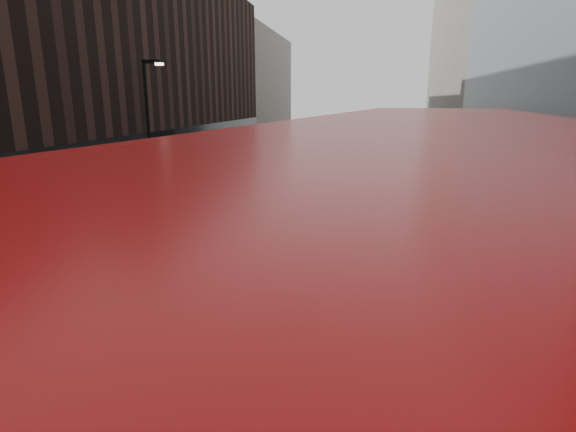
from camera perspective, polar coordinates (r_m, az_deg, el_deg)
The scene contains 11 objects.
sidewalk_right at distance 28.94m, azimuth 19.99°, elevation 3.30°, with size 3.00×80.00×0.15m, color slate.
sidewalk_left at distance 30.46m, azimuth -10.17°, elevation 4.47°, with size 2.00×80.00×0.15m, color slate.
building_victorian at distance 48.06m, azimuth 22.15°, elevation 18.74°, with size 6.50×24.00×21.00m.
building_left_mid at distance 36.01m, azimuth -13.24°, elevation 16.90°, with size 5.00×24.00×14.00m, color black.
building_left_far at distance 56.87m, azimuth -4.05°, elevation 15.71°, with size 5.00×20.00×13.00m, color slate.
street_lamp at distance 23.73m, azimuth -17.14°, elevation 11.27°, with size 1.06×0.22×7.00m.
red_bus at distance 6.05m, azimuth 16.76°, elevation -9.93°, with size 4.54×12.80×5.07m.
grey_bus at distance 48.95m, azimuth 8.88°, elevation 10.63°, with size 4.25×12.38×3.93m.
car_a at distance 22.30m, azimuth 13.79°, elevation 2.20°, with size 1.58×3.92×1.33m, color black.
car_b at distance 29.42m, azimuth 8.37°, elevation 5.60°, with size 1.67×4.79×1.58m, color gray.
car_c at distance 28.39m, azimuth 10.23°, elevation 5.00°, with size 1.92×4.73×1.37m, color black.
Camera 1 is at (2.68, -3.06, 5.25)m, focal length 28.00 mm.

